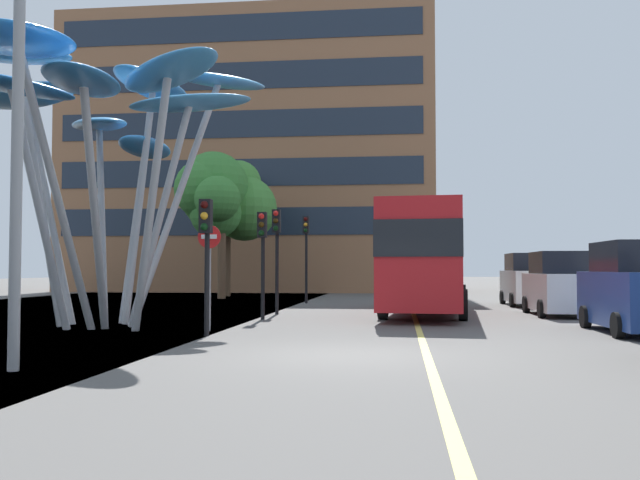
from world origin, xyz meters
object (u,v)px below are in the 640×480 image
(traffic_light_island_mid, at_px, (277,238))
(traffic_light_kerb_far, at_px, (262,241))
(traffic_light_opposite, at_px, (306,240))
(leaf_sculpture, at_px, (104,108))
(red_bus, at_px, (427,254))
(traffic_light_kerb_near, at_px, (206,237))
(car_parked_far, at_px, (561,285))
(car_parked_mid, at_px, (638,290))
(car_side_street, at_px, (529,281))
(no_entry_sign, at_px, (209,261))
(street_lamp, at_px, (40,30))

(traffic_light_island_mid, bearing_deg, traffic_light_kerb_far, -90.26)
(traffic_light_kerb_far, bearing_deg, traffic_light_opposite, 89.90)
(leaf_sculpture, relative_size, traffic_light_kerb_far, 3.16)
(leaf_sculpture, xyz_separation_m, traffic_light_kerb_far, (3.92, 2.91, -3.63))
(red_bus, distance_m, leaf_sculpture, 11.73)
(traffic_light_kerb_near, height_order, traffic_light_kerb_far, traffic_light_kerb_far)
(red_bus, xyz_separation_m, car_parked_far, (4.51, -0.22, -1.09))
(red_bus, relative_size, car_parked_mid, 2.39)
(traffic_light_opposite, bearing_deg, car_side_street, -4.59)
(traffic_light_kerb_near, height_order, traffic_light_opposite, traffic_light_opposite)
(traffic_light_opposite, height_order, car_side_street, traffic_light_opposite)
(no_entry_sign, bearing_deg, leaf_sculpture, 162.85)
(traffic_light_kerb_near, xyz_separation_m, car_parked_far, (10.00, 8.40, -1.33))
(car_parked_mid, distance_m, street_lamp, 14.46)
(car_parked_mid, bearing_deg, street_lamp, -146.40)
(car_parked_mid, distance_m, no_entry_sign, 10.73)
(leaf_sculpture, bearing_deg, car_side_street, 41.69)
(traffic_light_kerb_far, distance_m, traffic_light_opposite, 10.07)
(leaf_sculpture, distance_m, no_entry_sign, 5.51)
(traffic_light_kerb_far, xyz_separation_m, car_side_street, (9.76, 9.28, -1.39))
(red_bus, xyz_separation_m, leaf_sculpture, (-9.12, -6.23, 3.96))
(traffic_light_opposite, relative_size, car_parked_mid, 0.89)
(traffic_light_kerb_far, relative_size, traffic_light_island_mid, 0.92)
(traffic_light_kerb_near, relative_size, car_parked_mid, 0.72)
(street_lamp, bearing_deg, red_bus, 65.21)
(red_bus, distance_m, traffic_light_kerb_far, 6.18)
(no_entry_sign, bearing_deg, traffic_light_kerb_near, -77.67)
(red_bus, distance_m, street_lamp, 16.08)
(traffic_light_kerb_near, relative_size, street_lamp, 0.38)
(leaf_sculpture, bearing_deg, street_lamp, -72.65)
(red_bus, relative_size, traffic_light_island_mid, 2.95)
(traffic_light_kerb_far, height_order, car_parked_far, traffic_light_kerb_far)
(red_bus, bearing_deg, leaf_sculpture, -145.69)
(red_bus, bearing_deg, street_lamp, -114.79)
(traffic_light_island_mid, xyz_separation_m, street_lamp, (-1.41, -13.43, 2.74))
(car_parked_far, xyz_separation_m, car_side_street, (0.05, 6.18, 0.04))
(traffic_light_kerb_near, bearing_deg, traffic_light_kerb_far, 86.83)
(traffic_light_kerb_far, bearing_deg, car_parked_far, 17.71)
(traffic_light_opposite, xyz_separation_m, car_side_street, (9.74, -0.78, -1.82))
(red_bus, relative_size, traffic_light_kerb_near, 3.33)
(traffic_light_opposite, relative_size, car_side_street, 0.90)
(traffic_light_opposite, xyz_separation_m, street_lamp, (-1.42, -21.04, 2.50))
(red_bus, bearing_deg, car_parked_far, -2.75)
(red_bus, height_order, street_lamp, street_lamp)
(no_entry_sign, bearing_deg, street_lamp, -96.56)
(street_lamp, bearing_deg, car_parked_far, 51.71)
(traffic_light_kerb_near, distance_m, car_parked_far, 13.13)
(car_parked_mid, relative_size, car_parked_far, 1.02)
(leaf_sculpture, relative_size, traffic_light_opposite, 2.66)
(car_parked_far, bearing_deg, street_lamp, -128.29)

